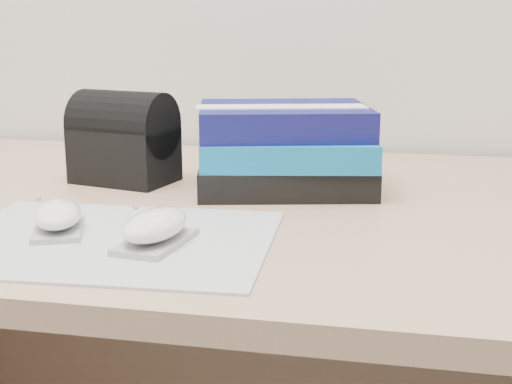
% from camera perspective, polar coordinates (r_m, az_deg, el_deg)
% --- Properties ---
extents(desk, '(1.60, 0.80, 0.73)m').
position_cam_1_polar(desk, '(1.12, 4.23, -11.67)').
color(desk, tan).
rests_on(desk, ground).
extents(mousepad, '(0.38, 0.30, 0.00)m').
position_cam_1_polar(mousepad, '(0.83, -11.59, -3.75)').
color(mousepad, '#9D9EA5').
rests_on(mousepad, desk).
extents(mouse_rear, '(0.09, 0.11, 0.04)m').
position_cam_1_polar(mouse_rear, '(0.86, -15.58, -1.93)').
color(mouse_rear, '#A8A7AA').
rests_on(mouse_rear, mousepad).
extents(mouse_front, '(0.07, 0.11, 0.05)m').
position_cam_1_polar(mouse_front, '(0.79, -8.07, -2.85)').
color(mouse_front, '#A9A9AC').
rests_on(mouse_front, mousepad).
extents(book_stack, '(0.29, 0.25, 0.12)m').
position_cam_1_polar(book_stack, '(1.05, 2.38, 3.54)').
color(book_stack, black).
rests_on(book_stack, desk).
extents(pouch, '(0.16, 0.13, 0.14)m').
position_cam_1_polar(pouch, '(1.11, -10.53, 4.27)').
color(pouch, black).
rests_on(pouch, desk).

